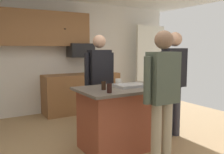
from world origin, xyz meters
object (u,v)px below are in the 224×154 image
Objects in this scene: glass_short_whisky at (109,88)px; glass_stout_tall at (104,85)px; microwave_over_range at (81,50)px; serving_tray at (130,86)px; mug_ceramic_white at (118,82)px; person_guest_left at (174,77)px; person_host_foreground at (99,77)px; kitchen_island at (122,117)px; person_guest_right at (163,90)px.

glass_short_whisky is 0.25m from glass_stout_tall.
serving_tray is at bearing -94.74° from microwave_over_range.
glass_stout_tall is (-0.39, -0.24, 0.01)m from mug_ceramic_white.
person_guest_left is 14.08× the size of glass_short_whisky.
mug_ceramic_white is at bearing 31.37° from glass_stout_tall.
kitchen_island is at bearing 0.00° from person_host_foreground.
microwave_over_range is 0.32× the size of person_host_foreground.
person_guest_right is 0.99m from mug_ceramic_white.
person_guest_right is at bearing 41.23° from person_guest_left.
mug_ceramic_white reaches higher than serving_tray.
glass_stout_tall is at bearing 23.00° from person_guest_right.
person_guest_right is 13.93× the size of glass_stout_tall.
person_guest_left is at bearing 10.08° from glass_short_whisky.
kitchen_island is at bearing -97.92° from microwave_over_range.
person_guest_left is at bearing 51.91° from person_host_foreground.
person_guest_right is at bearing -46.92° from glass_short_whisky.
person_guest_right is 0.77m from serving_tray.
microwave_over_range is 2.48m from glass_stout_tall.
person_host_foreground reaches higher than glass_short_whisky.
glass_short_whisky is (-0.47, 0.50, -0.01)m from person_guest_right.
microwave_over_range is 1.61m from person_host_foreground.
person_guest_left is (0.98, -0.82, 0.02)m from person_host_foreground.
microwave_over_range is 1.27× the size of serving_tray.
serving_tray is (0.07, -0.22, -0.03)m from mug_ceramic_white.
serving_tray is at bearing -9.42° from person_guest_right.
person_host_foreground reaches higher than mug_ceramic_white.
microwave_over_range is at bearing 74.40° from glass_stout_tall.
serving_tray is at bearing 27.90° from glass_short_whisky.
glass_short_whisky is at bearing 12.18° from person_guest_left.
glass_stout_tall is (0.05, 0.25, -0.00)m from glass_short_whisky.
person_host_foreground is at bearing -4.19° from person_guest_right.
person_guest_left is (0.68, -2.34, -0.42)m from microwave_over_range.
person_host_foreground reaches higher than microwave_over_range.
glass_stout_tall is at bearing -21.64° from person_host_foreground.
serving_tray is (0.13, -0.01, 0.48)m from kitchen_island.
kitchen_island is 10.64× the size of glass_stout_tall.
person_host_foreground is at bearing 93.05° from mug_ceramic_white.
person_guest_left reaches higher than kitchen_island.
glass_short_whisky is (-0.41, -1.07, -0.02)m from person_host_foreground.
mug_ceramic_white is (0.06, 0.20, 0.51)m from kitchen_island.
person_host_foreground is (-0.29, -1.52, -0.44)m from microwave_over_range.
person_guest_left is 1.41m from glass_short_whisky.
glass_short_whisky reaches higher than kitchen_island.
glass_stout_tall is (-0.36, -0.82, -0.02)m from person_host_foreground.
serving_tray reaches higher than kitchen_island.
person_guest_left is at bearing -14.16° from mug_ceramic_white.
person_host_foreground reaches higher than kitchen_island.
microwave_over_range is at bearing -10.70° from person_guest_right.
mug_ceramic_white is at bearing 73.80° from kitchen_island.
mug_ceramic_white is at bearing 47.87° from glass_short_whisky.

